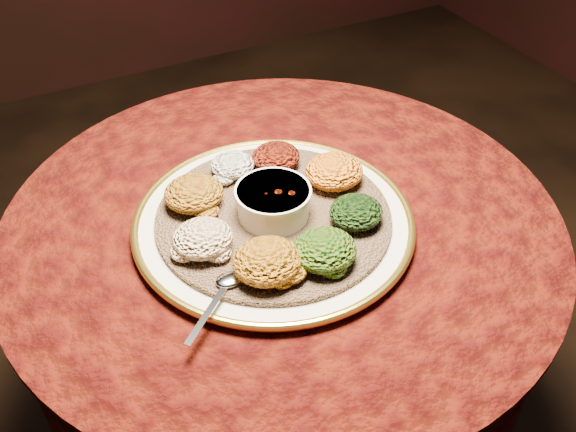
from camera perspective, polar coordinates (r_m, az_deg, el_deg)
name	(u,v)px	position (r m, az deg, el deg)	size (l,w,h in m)	color
table	(283,286)	(1.23, -0.48, -6.25)	(0.96, 0.96, 0.73)	black
platter	(274,222)	(1.07, -1.29, -0.51)	(0.55, 0.55, 0.02)	beige
injera	(273,217)	(1.06, -1.30, -0.07)	(0.39, 0.39, 0.01)	#8A6345
stew_bowl	(273,200)	(1.04, -1.33, 1.40)	(0.12, 0.12, 0.05)	white
spoon	(226,284)	(0.94, -5.51, -6.07)	(0.12, 0.10, 0.01)	silver
portion_ayib	(232,165)	(1.14, -4.97, 4.53)	(0.08, 0.07, 0.04)	silver
portion_kitfo	(276,157)	(1.15, -1.08, 5.28)	(0.09, 0.08, 0.04)	black
portion_tikil	(334,171)	(1.11, 4.12, 3.97)	(0.10, 0.10, 0.05)	#BC710F
portion_gomen	(356,212)	(1.04, 6.07, 0.36)	(0.09, 0.08, 0.04)	black
portion_mixveg	(325,250)	(0.96, 3.27, -3.03)	(0.10, 0.09, 0.05)	maroon
portion_kik	(267,261)	(0.94, -1.87, -4.03)	(0.10, 0.10, 0.05)	#B2620F
portion_timatim	(203,238)	(0.99, -7.59, -1.98)	(0.09, 0.09, 0.05)	maroon
portion_shiro	(194,193)	(1.08, -8.38, 2.01)	(0.10, 0.09, 0.05)	#956912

